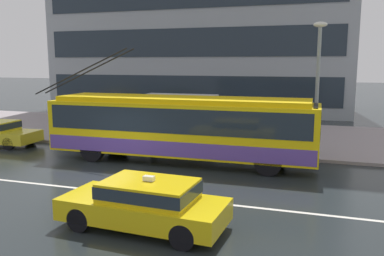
% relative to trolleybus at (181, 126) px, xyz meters
% --- Properties ---
extents(ground_plane, '(160.00, 160.00, 0.00)m').
position_rel_trolleybus_xyz_m(ground_plane, '(-1.91, -3.41, -1.53)').
color(ground_plane, '#212729').
extents(sidewalk_slab, '(80.00, 10.00, 0.14)m').
position_rel_trolleybus_xyz_m(sidewalk_slab, '(-1.91, 6.60, -1.46)').
color(sidewalk_slab, gray).
rests_on(sidewalk_slab, ground_plane).
extents(lane_centre_line, '(72.00, 0.14, 0.01)m').
position_rel_trolleybus_xyz_m(lane_centre_line, '(-1.91, -4.61, -1.53)').
color(lane_centre_line, silver).
rests_on(lane_centre_line, ground_plane).
extents(trolleybus, '(12.62, 2.66, 4.82)m').
position_rel_trolleybus_xyz_m(trolleybus, '(0.00, 0.00, 0.00)').
color(trolleybus, yellow).
rests_on(trolleybus, ground_plane).
extents(taxi_oncoming_near, '(4.33, 2.00, 1.39)m').
position_rel_trolleybus_xyz_m(taxi_oncoming_near, '(1.49, -6.94, -0.83)').
color(taxi_oncoming_near, yellow).
rests_on(taxi_oncoming_near, ground_plane).
extents(bus_shelter, '(3.79, 1.61, 2.41)m').
position_rel_trolleybus_xyz_m(bus_shelter, '(-1.38, 3.86, 0.41)').
color(bus_shelter, gray).
rests_on(bus_shelter, sidewalk_slab).
extents(pedestrian_at_shelter, '(1.16, 1.16, 1.98)m').
position_rel_trolleybus_xyz_m(pedestrian_at_shelter, '(-2.32, 2.22, 0.18)').
color(pedestrian_at_shelter, black).
rests_on(pedestrian_at_shelter, sidewalk_slab).
extents(pedestrian_approaching_curb, '(1.46, 1.46, 2.02)m').
position_rel_trolleybus_xyz_m(pedestrian_approaching_curb, '(1.99, 3.19, 0.23)').
color(pedestrian_approaching_curb, '#485348').
rests_on(pedestrian_approaching_curb, sidewalk_slab).
extents(street_lamp, '(0.60, 0.32, 5.79)m').
position_rel_trolleybus_xyz_m(street_lamp, '(5.41, 2.76, 2.10)').
color(street_lamp, gray).
rests_on(street_lamp, sidewalk_slab).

